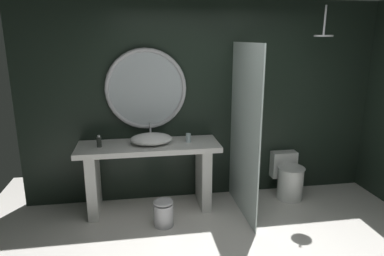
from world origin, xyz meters
name	(u,v)px	position (x,y,z in m)	size (l,w,h in m)	color
back_wall_panel	(207,102)	(0.00, 1.90, 1.30)	(4.80, 0.10, 2.60)	black
vanity_counter	(149,166)	(-0.80, 1.54, 0.57)	(1.73, 0.58, 0.87)	silver
vessel_sink	(151,139)	(-0.77, 1.56, 0.93)	(0.52, 0.42, 0.23)	white
tumbler_cup	(188,138)	(-0.31, 1.55, 0.92)	(0.06, 0.06, 0.11)	silver
soap_dispenser	(99,142)	(-1.39, 1.52, 0.93)	(0.06, 0.06, 0.15)	#282D28
round_wall_mirror	(146,89)	(-0.80, 1.81, 1.50)	(1.02, 0.05, 1.02)	#B7B7BC
shower_glass_panel	(244,132)	(0.33, 1.30, 1.04)	(0.02, 1.10, 2.08)	silver
rain_shower_head	(324,33)	(1.29, 1.38, 2.18)	(0.22, 0.22, 0.36)	#B7B7BC
toilet	(288,177)	(1.09, 1.59, 0.28)	(0.36, 0.52, 0.59)	white
waste_bin	(164,212)	(-0.67, 1.10, 0.17)	(0.23, 0.23, 0.33)	#B7B7BC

